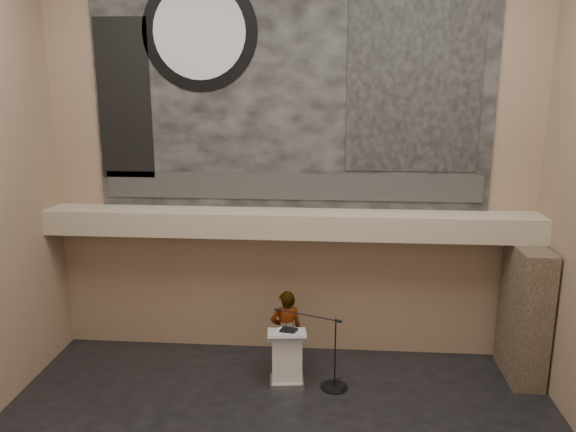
{
  "coord_description": "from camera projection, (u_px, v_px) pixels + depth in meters",
  "views": [
    {
      "loc": [
        0.84,
        -7.4,
        5.77
      ],
      "look_at": [
        0.0,
        3.2,
        3.2
      ],
      "focal_mm": 35.0,
      "sensor_mm": 36.0,
      "label": 1
    }
  ],
  "objects": [
    {
      "name": "wall_back",
      "position": [
        291.0,
        157.0,
        11.47
      ],
      "size": [
        10.0,
        0.02,
        8.5
      ],
      "primitive_type": "cube",
      "color": "#8A7058",
      "rests_on": "floor"
    },
    {
      "name": "wall_front",
      "position": [
        202.0,
        316.0,
        3.72
      ],
      "size": [
        10.0,
        0.02,
        8.5
      ],
      "primitive_type": "cube",
      "color": "#8A7058",
      "rests_on": "floor"
    },
    {
      "name": "soffit",
      "position": [
        290.0,
        223.0,
        11.38
      ],
      "size": [
        10.0,
        0.8,
        0.5
      ],
      "primitive_type": "cube",
      "color": "tan",
      "rests_on": "wall_back"
    },
    {
      "name": "sprinkler_left",
      "position": [
        212.0,
        236.0,
        11.52
      ],
      "size": [
        0.04,
        0.04,
        0.06
      ],
      "primitive_type": "cylinder",
      "color": "#B2893D",
      "rests_on": "soffit"
    },
    {
      "name": "sprinkler_right",
      "position": [
        384.0,
        239.0,
        11.26
      ],
      "size": [
        0.04,
        0.04,
        0.06
      ],
      "primitive_type": "cylinder",
      "color": "#B2893D",
      "rests_on": "soffit"
    },
    {
      "name": "banner",
      "position": [
        291.0,
        84.0,
        11.1
      ],
      "size": [
        8.0,
        0.05,
        5.0
      ],
      "primitive_type": "cube",
      "color": "black",
      "rests_on": "wall_back"
    },
    {
      "name": "banner_text_strip",
      "position": [
        291.0,
        186.0,
        11.54
      ],
      "size": [
        7.76,
        0.02,
        0.55
      ],
      "primitive_type": "cube",
      "color": "#2A2A2A",
      "rests_on": "banner"
    },
    {
      "name": "banner_clock_rim",
      "position": [
        199.0,
        32.0,
        10.96
      ],
      "size": [
        2.3,
        0.02,
        2.3
      ],
      "primitive_type": "cylinder",
      "rotation": [
        1.57,
        0.0,
        0.0
      ],
      "color": "black",
      "rests_on": "banner"
    },
    {
      "name": "banner_clock_face",
      "position": [
        199.0,
        32.0,
        10.94
      ],
      "size": [
        1.84,
        0.02,
        1.84
      ],
      "primitive_type": "cylinder",
      "rotation": [
        1.57,
        0.0,
        0.0
      ],
      "color": "silver",
      "rests_on": "banner"
    },
    {
      "name": "banner_building_print",
      "position": [
        414.0,
        79.0,
        10.85
      ],
      "size": [
        2.6,
        0.02,
        3.6
      ],
      "primitive_type": "cube",
      "color": "black",
      "rests_on": "banner"
    },
    {
      "name": "banner_brick_print",
      "position": [
        124.0,
        99.0,
        11.39
      ],
      "size": [
        1.1,
        0.02,
        3.2
      ],
      "primitive_type": "cube",
      "color": "black",
      "rests_on": "banner"
    },
    {
      "name": "stone_pier",
      "position": [
        524.0,
        313.0,
        10.97
      ],
      "size": [
        0.6,
        1.4,
        2.7
      ],
      "primitive_type": "cube",
      "color": "#3E3326",
      "rests_on": "floor"
    },
    {
      "name": "lectern",
      "position": [
        287.0,
        357.0,
        10.88
      ],
      "size": [
        0.79,
        0.6,
        1.14
      ],
      "rotation": [
        0.0,
        0.0,
        0.11
      ],
      "color": "silver",
      "rests_on": "floor"
    },
    {
      "name": "binder",
      "position": [
        289.0,
        330.0,
        10.74
      ],
      "size": [
        0.36,
        0.32,
        0.04
      ],
      "primitive_type": "cube",
      "rotation": [
        0.0,
        0.0,
        -0.27
      ],
      "color": "black",
      "rests_on": "lectern"
    },
    {
      "name": "papers",
      "position": [
        283.0,
        331.0,
        10.75
      ],
      "size": [
        0.3,
        0.36,
        0.0
      ],
      "primitive_type": "cube",
      "rotation": [
        0.0,
        0.0,
        -0.25
      ],
      "color": "white",
      "rests_on": "lectern"
    },
    {
      "name": "speaker_person",
      "position": [
        286.0,
        332.0,
        11.25
      ],
      "size": [
        0.71,
        0.54,
        1.74
      ],
      "primitive_type": "imported",
      "rotation": [
        0.0,
        0.0,
        3.36
      ],
      "color": "silver",
      "rests_on": "floor"
    },
    {
      "name": "mic_stand",
      "position": [
        332.0,
        377.0,
        10.8
      ],
      "size": [
        1.45,
        0.71,
        1.43
      ],
      "rotation": [
        0.0,
        0.0,
        -0.35
      ],
      "color": "black",
      "rests_on": "floor"
    }
  ]
}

